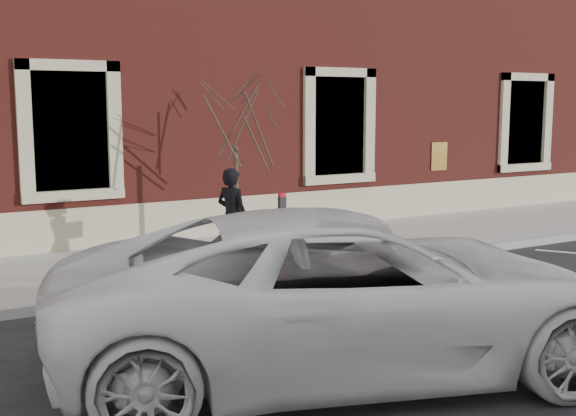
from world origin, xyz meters
TOP-DOWN VIEW (x-y plane):
  - ground at (0.00, 0.00)m, footprint 120.00×120.00m
  - sidewalk_near at (0.00, 1.75)m, footprint 40.00×3.50m
  - curb_near at (0.00, -0.05)m, footprint 40.00×0.12m
  - parking_stripes at (0.00, -2.20)m, footprint 28.00×4.40m
  - building_civic at (0.00, 7.74)m, footprint 40.00×8.62m
  - man at (-0.97, 0.82)m, footprint 0.63×0.73m
  - parking_meter at (-0.38, 0.14)m, footprint 0.12×0.09m
  - tree_grate at (-0.36, 1.93)m, footprint 1.09×1.09m
  - sapling at (-0.36, 1.93)m, footprint 2.13×2.13m
  - white_truck at (-1.83, -3.92)m, footprint 6.95×4.69m

SIDE VIEW (x-z plane):
  - ground at x=0.00m, z-range 0.00..0.00m
  - parking_stripes at x=0.00m, z-range 0.00..0.01m
  - sidewalk_near at x=0.00m, z-range 0.00..0.15m
  - curb_near at x=0.00m, z-range 0.00..0.15m
  - tree_grate at x=-0.36m, z-range 0.15..0.18m
  - white_truck at x=-1.83m, z-range 0.00..1.77m
  - man at x=-0.97m, z-range 0.15..1.83m
  - parking_meter at x=-0.38m, z-range 0.40..1.69m
  - sapling at x=-0.36m, z-range 0.86..4.41m
  - building_civic at x=0.00m, z-range 0.00..8.00m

